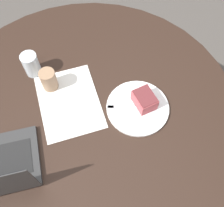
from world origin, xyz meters
The scene contains 8 objects.
ground_plane centered at (0.00, 0.00, 0.00)m, with size 12.00×12.00×0.00m, color #4C4742.
dining_table centered at (0.00, 0.00, 0.60)m, with size 1.33×1.33×0.71m.
paper_document centered at (-0.06, -0.06, 0.71)m, with size 0.35×0.27×0.00m.
plate centered at (0.08, 0.21, 0.71)m, with size 0.27×0.27×0.01m.
cake_slice centered at (0.07, 0.24, 0.75)m, with size 0.11×0.09×0.06m.
fork centered at (0.06, 0.14, 0.72)m, with size 0.08×0.17×0.00m.
coffee_glass centered at (-0.16, -0.11, 0.76)m, with size 0.07×0.07×0.10m.
water_glass centered at (-0.27, -0.17, 0.76)m, with size 0.07×0.07×0.11m.
Camera 1 is at (0.54, -0.09, 1.70)m, focal length 42.00 mm.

